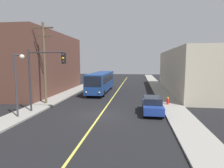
% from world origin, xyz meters
% --- Properties ---
extents(ground_plane, '(120.00, 120.00, 0.00)m').
position_xyz_m(ground_plane, '(0.00, 0.00, 0.00)').
color(ground_plane, black).
extents(sidewalk_left, '(2.50, 90.00, 0.15)m').
position_xyz_m(sidewalk_left, '(-7.25, 10.00, 0.07)').
color(sidewalk_left, gray).
rests_on(sidewalk_left, ground).
extents(sidewalk_right, '(2.50, 90.00, 0.15)m').
position_xyz_m(sidewalk_right, '(7.25, 10.00, 0.07)').
color(sidewalk_right, gray).
rests_on(sidewalk_right, ground).
extents(lane_stripe_center, '(0.16, 60.00, 0.01)m').
position_xyz_m(lane_stripe_center, '(0.00, 15.00, 0.01)').
color(lane_stripe_center, '#D8CC4C').
rests_on(lane_stripe_center, ground).
extents(building_left_brick, '(10.00, 18.28, 9.39)m').
position_xyz_m(building_left_brick, '(-13.49, 12.12, 4.69)').
color(building_left_brick, brown).
rests_on(building_left_brick, ground).
extents(building_right_warehouse, '(12.00, 23.79, 6.92)m').
position_xyz_m(building_right_warehouse, '(14.49, 16.08, 3.46)').
color(building_right_warehouse, beige).
rests_on(building_right_warehouse, ground).
extents(city_bus, '(2.59, 12.16, 3.20)m').
position_xyz_m(city_bus, '(-2.53, 13.29, 1.82)').
color(city_bus, navy).
rests_on(city_bus, ground).
extents(parked_car_blue, '(1.84, 4.41, 1.62)m').
position_xyz_m(parked_car_blue, '(4.86, 1.12, 0.84)').
color(parked_car_blue, navy).
rests_on(parked_car_blue, ground).
extents(utility_pole_near, '(2.40, 0.28, 9.20)m').
position_xyz_m(utility_pole_near, '(-7.19, 3.45, 5.24)').
color(utility_pole_near, brown).
rests_on(utility_pole_near, sidewalk_left).
extents(traffic_signal_left_corner, '(3.75, 0.48, 6.00)m').
position_xyz_m(traffic_signal_left_corner, '(-5.41, -0.11, 4.30)').
color(traffic_signal_left_corner, '#2D2D33').
rests_on(traffic_signal_left_corner, sidewalk_left).
extents(street_lamp_left, '(0.98, 0.40, 5.50)m').
position_xyz_m(street_lamp_left, '(-6.83, -2.10, 3.74)').
color(street_lamp_left, '#38383D').
rests_on(street_lamp_left, sidewalk_left).
extents(fire_hydrant, '(0.44, 0.26, 0.84)m').
position_xyz_m(fire_hydrant, '(6.85, 4.73, 0.58)').
color(fire_hydrant, red).
rests_on(fire_hydrant, sidewalk_right).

